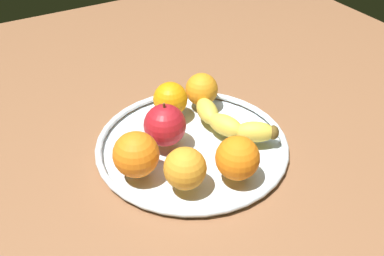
# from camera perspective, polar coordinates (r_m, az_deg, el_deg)

# --- Properties ---
(ground_plane) EXTENTS (1.53, 1.53, 0.04)m
(ground_plane) POSITION_cam_1_polar(r_m,az_deg,el_deg) (0.83, 0.00, -3.76)
(ground_plane) COLOR brown
(fruit_bowl) EXTENTS (0.35, 0.35, 0.02)m
(fruit_bowl) POSITION_cam_1_polar(r_m,az_deg,el_deg) (0.81, 0.00, -2.19)
(fruit_bowl) COLOR silver
(fruit_bowl) RESTS_ON ground_plane
(banana) EXTENTS (0.18, 0.11, 0.04)m
(banana) POSITION_cam_1_polar(r_m,az_deg,el_deg) (0.82, 5.03, 0.68)
(banana) COLOR gold
(banana) RESTS_ON fruit_bowl
(apple) EXTENTS (0.08, 0.08, 0.08)m
(apple) POSITION_cam_1_polar(r_m,az_deg,el_deg) (0.78, -3.53, 0.38)
(apple) COLOR #AE1A23
(apple) RESTS_ON fruit_bowl
(orange_front_left) EXTENTS (0.07, 0.07, 0.07)m
(orange_front_left) POSITION_cam_1_polar(r_m,az_deg,el_deg) (0.70, -0.90, -5.26)
(orange_front_left) COLOR orange
(orange_front_left) RESTS_ON fruit_bowl
(orange_back_right) EXTENTS (0.07, 0.07, 0.07)m
(orange_back_right) POSITION_cam_1_polar(r_m,az_deg,el_deg) (0.72, 5.91, -3.88)
(orange_back_right) COLOR orange
(orange_back_right) RESTS_ON fruit_bowl
(orange_front_right) EXTENTS (0.07, 0.07, 0.07)m
(orange_front_right) POSITION_cam_1_polar(r_m,az_deg,el_deg) (0.89, 1.26, 5.03)
(orange_front_right) COLOR orange
(orange_front_right) RESTS_ON fruit_bowl
(orange_back_left) EXTENTS (0.08, 0.08, 0.08)m
(orange_back_left) POSITION_cam_1_polar(r_m,az_deg,el_deg) (0.72, -7.27, -3.41)
(orange_back_left) COLOR orange
(orange_back_left) RESTS_ON fruit_bowl
(orange_center) EXTENTS (0.07, 0.07, 0.07)m
(orange_center) POSITION_cam_1_polar(r_m,az_deg,el_deg) (0.86, -2.82, 3.76)
(orange_center) COLOR orange
(orange_center) RESTS_ON fruit_bowl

